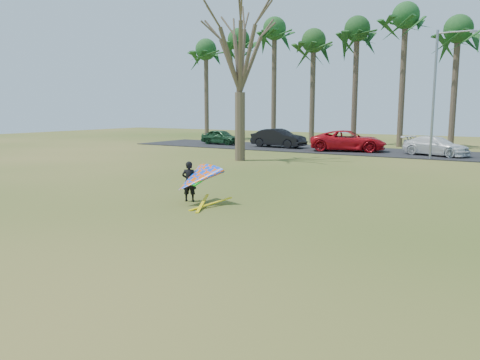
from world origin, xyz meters
The scene contains 16 objects.
ground centered at (0.00, 0.00, 0.00)m, with size 100.00×100.00×0.00m, color #284E11.
parking_strip centered at (0.00, 25.00, 0.03)m, with size 46.00×7.00×0.06m, color black.
palm_0 centered at (-22.00, 31.00, 9.17)m, with size 4.84×4.84×10.84m.
palm_1 centered at (-18.00, 31.00, 9.85)m, with size 4.84×4.84×11.54m.
palm_2 centered at (-14.00, 31.00, 10.52)m, with size 4.84×4.84×12.24m.
palm_3 centered at (-10.00, 31.00, 9.17)m, with size 4.84×4.84×10.84m.
palm_4 centered at (-6.00, 31.00, 9.85)m, with size 4.84×4.84×11.54m.
palm_5 centered at (-2.00, 31.00, 10.52)m, with size 4.84×4.84×12.24m.
palm_6 centered at (2.00, 31.00, 9.17)m, with size 4.84×4.84×10.84m.
bare_tree_left centered at (-8.00, 15.00, 6.92)m, with size 6.60×6.60×9.70m.
streetlight centered at (2.16, 22.00, 4.46)m, with size 2.28×0.18×8.00m.
car_0 centered at (-16.02, 24.84, 0.71)m, with size 1.53×3.81×1.30m, color #193E21.
car_1 centered at (-10.20, 24.61, 0.81)m, with size 1.59×4.57×1.51m, color black.
car_2 centered at (-4.19, 24.26, 0.83)m, with size 2.55×5.53×1.54m, color red.
car_3 centered at (1.99, 24.09, 0.71)m, with size 1.81×4.45×1.29m, color white.
kite_flyer centered at (-2.27, 2.76, 0.84)m, with size 2.13×2.39×2.02m.
Camera 1 is at (7.24, -9.77, 3.22)m, focal length 35.00 mm.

